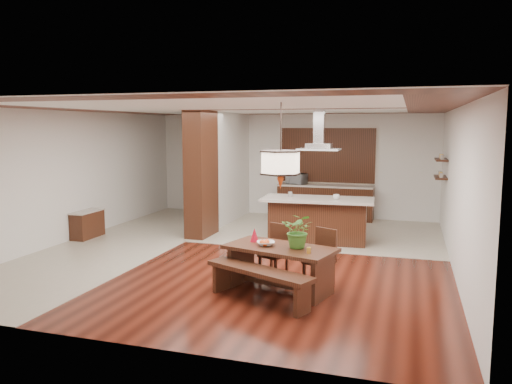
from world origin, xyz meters
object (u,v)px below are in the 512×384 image
(hallway_console, at_px, (87,224))
(dining_table, at_px, (280,258))
(dining_chair_left, at_px, (274,252))
(kitchen_island, at_px, (318,220))
(dining_bench, at_px, (259,285))
(dining_chair_right, at_px, (319,258))
(island_cup, at_px, (336,197))
(microwave, at_px, (296,179))
(pendant_lantern, at_px, (281,146))
(fruit_bowl, at_px, (266,243))
(foliage_plant, at_px, (299,231))
(range_hood, at_px, (319,130))

(hallway_console, xyz_separation_m, dining_table, (5.15, -2.28, 0.20))
(dining_chair_left, distance_m, kitchen_island, 2.83)
(dining_bench, relative_size, kitchen_island, 0.72)
(dining_chair_right, bearing_deg, dining_table, -117.74)
(island_cup, relative_size, microwave, 0.26)
(pendant_lantern, bearing_deg, fruit_bowl, 179.65)
(kitchen_island, distance_m, microwave, 3.10)
(foliage_plant, bearing_deg, hallway_console, 157.31)
(dining_table, relative_size, fruit_bowl, 6.72)
(range_hood, bearing_deg, dining_bench, -91.84)
(foliage_plant, height_order, fruit_bowl, foliage_plant)
(kitchen_island, xyz_separation_m, range_hood, (-0.00, 0.00, 1.96))
(pendant_lantern, bearing_deg, dining_bench, -105.30)
(kitchen_island, xyz_separation_m, microwave, (-1.12, 2.83, 0.59))
(dining_chair_left, bearing_deg, microwave, 120.19)
(dining_bench, height_order, island_cup, island_cup)
(microwave, bearing_deg, range_hood, -46.86)
(dining_table, relative_size, foliage_plant, 3.42)
(microwave, bearing_deg, pendant_lantern, -58.08)
(dining_table, height_order, range_hood, range_hood)
(dining_chair_left, relative_size, pendant_lantern, 0.69)
(dining_table, relative_size, range_hood, 2.05)
(foliage_plant, height_order, range_hood, range_hood)
(range_hood, bearing_deg, dining_table, -89.48)
(dining_chair_right, xyz_separation_m, foliage_plant, (-0.25, -0.38, 0.51))
(foliage_plant, xyz_separation_m, island_cup, (0.09, 3.31, 0.08))
(dining_bench, height_order, pendant_lantern, pendant_lantern)
(hallway_console, bearing_deg, range_hood, 12.68)
(kitchen_island, bearing_deg, range_hood, 86.50)
(hallway_console, distance_m, microwave, 5.69)
(hallway_console, distance_m, dining_chair_left, 5.16)
(kitchen_island, height_order, island_cup, island_cup)
(foliage_plant, distance_m, kitchen_island, 3.47)
(hallway_console, distance_m, dining_bench, 5.75)
(foliage_plant, relative_size, range_hood, 0.60)
(dining_table, relative_size, dining_bench, 1.04)
(hallway_console, relative_size, dining_table, 0.48)
(dining_chair_left, height_order, pendant_lantern, pendant_lantern)
(range_hood, xyz_separation_m, microwave, (-1.12, 2.82, -1.37))
(hallway_console, xyz_separation_m, island_cup, (5.53, 1.03, 0.73))
(kitchen_island, distance_m, island_cup, 0.69)
(dining_chair_right, distance_m, range_hood, 3.69)
(hallway_console, distance_m, island_cup, 5.67)
(dining_table, relative_size, dining_chair_left, 2.03)
(island_cup, bearing_deg, hallway_console, -169.40)
(range_hood, xyz_separation_m, island_cup, (0.41, -0.12, -1.42))
(pendant_lantern, bearing_deg, hallway_console, 156.14)
(pendant_lantern, distance_m, microwave, 6.46)
(island_cup, xyz_separation_m, microwave, (-1.54, 2.94, 0.05))
(kitchen_island, relative_size, microwave, 4.68)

